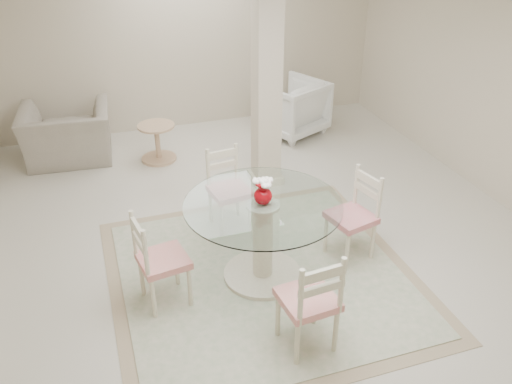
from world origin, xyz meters
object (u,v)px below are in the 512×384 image
object	(u,v)px
dining_chair_east	(357,209)
side_table	(158,144)
armchair_white	(291,107)
dining_table	(263,241)
column	(267,80)
recliner_taupe	(67,134)
red_vase	(263,191)
dining_chair_north	(227,183)
dining_chair_west	(155,255)
dining_chair_south	(312,297)

from	to	relation	value
dining_chair_east	side_table	world-z (taller)	dining_chair_east
dining_chair_east	armchair_white	size ratio (longest dim) A/B	1.14
dining_table	column	bearing A→B (deg)	69.84
dining_table	recliner_taupe	bearing A→B (deg)	117.07
red_vase	recliner_taupe	size ratio (longest dim) A/B	0.22
dining_chair_north	recliner_taupe	xyz separation A→B (m)	(-1.62, 2.28, -0.15)
column	recliner_taupe	size ratio (longest dim) A/B	2.32
dining_chair_west	recliner_taupe	distance (m)	3.43
red_vase	dining_chair_south	xyz separation A→B (m)	(0.06, -1.02, -0.40)
column	armchair_white	bearing A→B (deg)	57.21
dining_chair_north	side_table	distance (m)	1.97
dining_chair_north	side_table	bearing A→B (deg)	96.15
dining_chair_north	dining_chair_west	world-z (taller)	dining_chair_west
dining_table	dining_chair_west	xyz separation A→B (m)	(-1.01, -0.06, 0.12)
red_vase	dining_chair_south	distance (m)	1.10
dining_table	dining_chair_south	size ratio (longest dim) A/B	1.36
dining_chair_south	column	bearing A→B (deg)	-107.40
dining_chair_south	recliner_taupe	size ratio (longest dim) A/B	0.92
dining_chair_north	side_table	xyz separation A→B (m)	(-0.47, 1.89, -0.29)
red_vase	dining_chair_west	distance (m)	1.10
column	armchair_white	distance (m)	1.88
dining_chair_east	recliner_taupe	size ratio (longest dim) A/B	0.88
column	dining_chair_north	xyz separation A→B (m)	(-0.74, -0.83, -0.82)
dining_chair_east	armchair_white	world-z (taller)	dining_chair_east
recliner_taupe	side_table	distance (m)	1.23
red_vase	side_table	distance (m)	3.04
dining_table	dining_chair_east	distance (m)	1.02
red_vase	dining_chair_north	distance (m)	1.10
dining_chair_east	dining_chair_south	distance (m)	1.45
red_vase	dining_chair_east	world-z (taller)	red_vase
dining_chair_south	dining_chair_east	bearing A→B (deg)	-136.53
column	side_table	size ratio (longest dim) A/B	5.18
dining_chair_east	dining_chair_west	xyz separation A→B (m)	(-2.03, -0.13, 0.00)
armchair_white	dining_table	bearing A→B (deg)	39.29
dining_chair_east	dining_chair_north	world-z (taller)	dining_chair_east
dining_chair_west	armchair_white	distance (m)	4.17
dining_chair_east	dining_chair_north	distance (m)	1.43
red_vase	dining_table	bearing A→B (deg)	161.57
red_vase	dining_chair_north	xyz separation A→B (m)	(-0.06, 1.01, -0.43)
red_vase	recliner_taupe	bearing A→B (deg)	117.08
side_table	recliner_taupe	bearing A→B (deg)	161.26
red_vase	armchair_white	world-z (taller)	red_vase
column	dining_chair_south	xyz separation A→B (m)	(-0.62, -2.86, -0.79)
dining_chair_west	armchair_white	xyz separation A→B (m)	(2.58, 3.28, -0.13)
armchair_white	dining_chair_south	bearing A→B (deg)	45.64
column	dining_table	distance (m)	2.17
dining_chair_south	red_vase	bearing A→B (deg)	-91.95
column	dining_chair_north	world-z (taller)	column
dining_chair_west	dining_chair_south	bearing A→B (deg)	-140.85
dining_chair_east	red_vase	bearing A→B (deg)	-99.96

